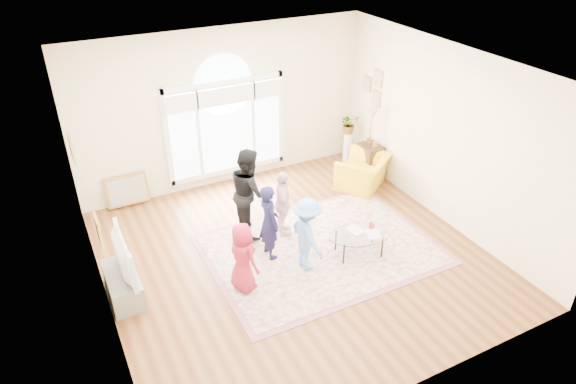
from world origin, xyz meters
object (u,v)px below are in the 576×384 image
tv_console (123,285)px  coffee_table (359,235)px  armchair (363,172)px  television (118,257)px  area_rug (321,250)px

tv_console → coffee_table: (3.74, -0.74, 0.19)m
coffee_table → armchair: armchair is taller
tv_console → television: television is taller
armchair → television: bearing=-22.2°
area_rug → television: bearing=173.5°
tv_console → armchair: (5.11, 1.16, 0.12)m
area_rug → coffee_table: size_ratio=3.04×
area_rug → tv_console: 3.26m
area_rug → armchair: size_ratio=3.50×
coffee_table → armchair: (1.38, 1.91, -0.07)m
coffee_table → armchair: size_ratio=1.15×
area_rug → armchair: 2.44m
television → armchair: 5.25m
area_rug → television: (-3.23, 0.37, 0.73)m
tv_console → area_rug: bearing=-6.4°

